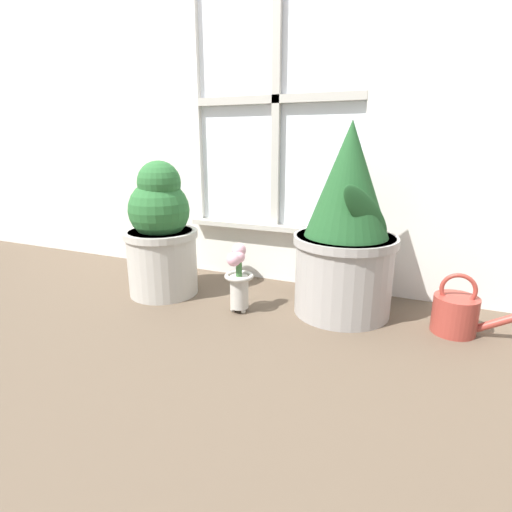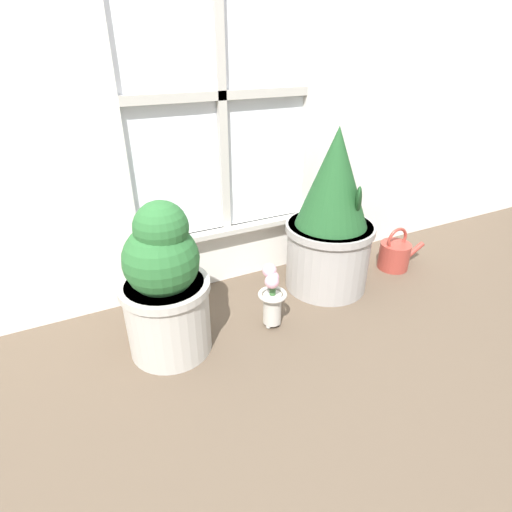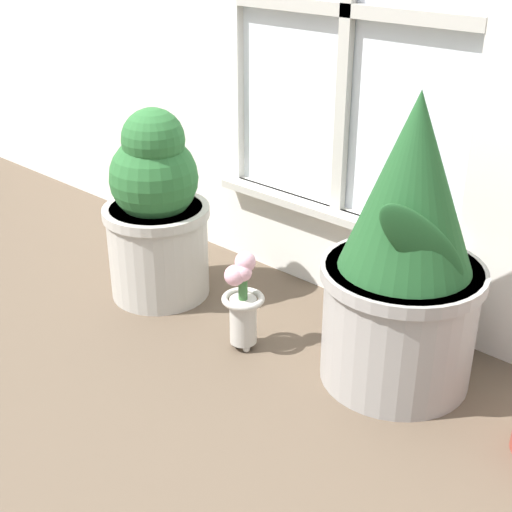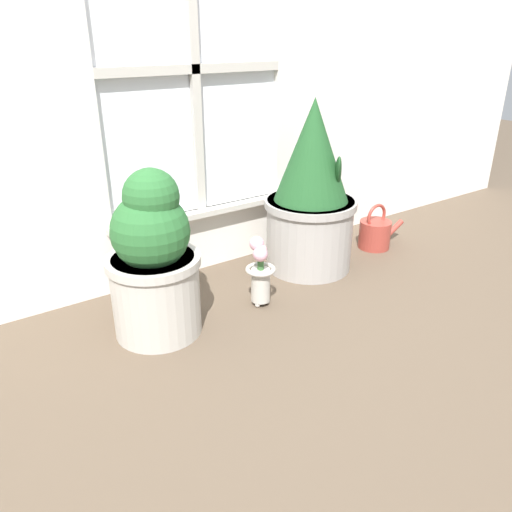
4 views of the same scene
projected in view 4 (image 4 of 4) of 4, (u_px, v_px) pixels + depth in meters
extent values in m
plane|color=brown|center=(287.00, 326.00, 1.80)|extent=(10.00, 10.00, 0.00)
cube|color=silver|center=(201.00, 237.00, 2.21)|extent=(0.79, 0.05, 0.28)
cube|color=white|center=(191.00, 68.00, 1.93)|extent=(0.79, 0.02, 1.12)
cube|color=#BCB7AD|center=(194.00, 69.00, 1.91)|extent=(0.04, 0.02, 1.12)
cube|color=#BCB7AD|center=(194.00, 69.00, 1.91)|extent=(0.79, 0.02, 0.04)
cube|color=#BCB7AD|center=(205.00, 212.00, 2.12)|extent=(0.85, 0.06, 0.02)
cylinder|color=#B7B2A8|center=(156.00, 295.00, 1.72)|extent=(0.30, 0.30, 0.29)
cylinder|color=#B7B2A8|center=(153.00, 261.00, 1.66)|extent=(0.32, 0.32, 0.03)
cylinder|color=#38281E|center=(153.00, 258.00, 1.66)|extent=(0.28, 0.28, 0.01)
sphere|color=#28602D|center=(150.00, 231.00, 1.62)|extent=(0.26, 0.26, 0.26)
sphere|color=#28602D|center=(151.00, 196.00, 1.58)|extent=(0.18, 0.18, 0.18)
ellipsoid|color=#28602D|center=(167.00, 241.00, 1.58)|extent=(0.12, 0.06, 0.14)
cylinder|color=#9E9993|center=(309.00, 234.00, 2.20)|extent=(0.37, 0.37, 0.31)
cylinder|color=#9E9993|center=(311.00, 203.00, 2.14)|extent=(0.40, 0.40, 0.03)
cylinder|color=#38281E|center=(311.00, 201.00, 2.13)|extent=(0.34, 0.34, 0.01)
cone|color=#1E4C23|center=(313.00, 150.00, 2.04)|extent=(0.32, 0.32, 0.42)
ellipsoid|color=#1E4C23|center=(337.00, 176.00, 2.08)|extent=(0.20, 0.22, 0.26)
sphere|color=#BCB7AD|center=(257.00, 299.00, 1.96)|extent=(0.02, 0.02, 0.02)
sphere|color=#BCB7AD|center=(258.00, 305.00, 1.92)|extent=(0.02, 0.02, 0.02)
sphere|color=#BCB7AD|center=(267.00, 301.00, 1.94)|extent=(0.02, 0.02, 0.02)
cylinder|color=#BCB7AD|center=(261.00, 285.00, 1.91)|extent=(0.07, 0.07, 0.13)
torus|color=#BCB7AD|center=(261.00, 269.00, 1.88)|extent=(0.12, 0.12, 0.02)
cylinder|color=#386633|center=(261.00, 261.00, 1.87)|extent=(0.02, 0.02, 0.07)
sphere|color=#DB9EAD|center=(261.00, 250.00, 1.85)|extent=(0.05, 0.05, 0.05)
sphere|color=#DB9EAD|center=(257.00, 244.00, 1.85)|extent=(0.06, 0.06, 0.06)
sphere|color=#DB9EAD|center=(259.00, 255.00, 1.83)|extent=(0.06, 0.06, 0.06)
cylinder|color=#99382D|center=(375.00, 234.00, 2.43)|extent=(0.15, 0.15, 0.14)
cylinder|color=#99382D|center=(393.00, 230.00, 2.50)|extent=(0.13, 0.03, 0.09)
torus|color=#99382D|center=(377.00, 216.00, 2.39)|extent=(0.12, 0.02, 0.12)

